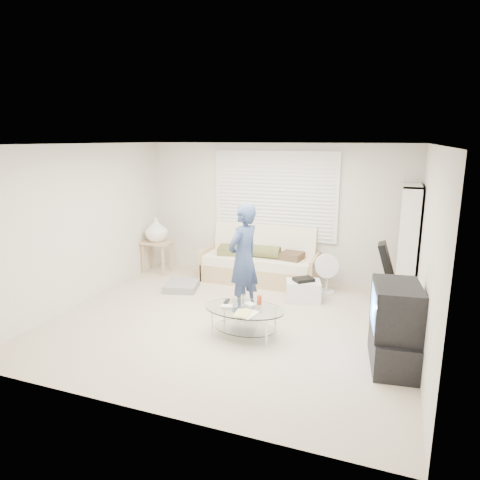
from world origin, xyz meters
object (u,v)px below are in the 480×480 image
at_px(tv_unit, 394,327).
at_px(bookshelf, 407,244).
at_px(coffee_table, 244,314).
at_px(futon_sofa, 260,263).

bearing_deg(tv_unit, bookshelf, 86.84).
relative_size(bookshelf, coffee_table, 1.75).
xyz_separation_m(futon_sofa, tv_unit, (2.36, -2.37, 0.14)).
height_order(tv_unit, coffee_table, tv_unit).
bearing_deg(futon_sofa, tv_unit, -45.05).
distance_m(bookshelf, coffee_table, 3.00).
distance_m(futon_sofa, coffee_table, 2.32).
xyz_separation_m(futon_sofa, bookshelf, (2.49, -0.10, 0.61)).
xyz_separation_m(bookshelf, coffee_table, (-1.99, -2.16, -0.62)).
height_order(futon_sofa, bookshelf, bookshelf).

